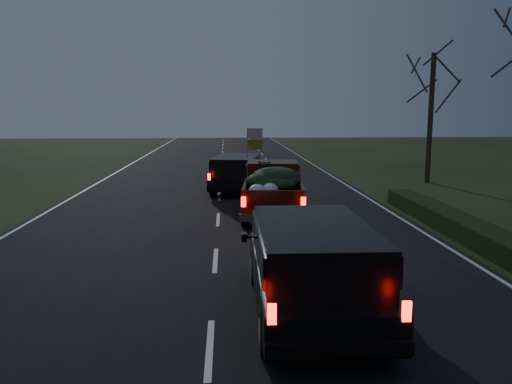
{
  "coord_description": "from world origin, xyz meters",
  "views": [
    {
      "loc": [
        0.3,
        -12.89,
        3.97
      ],
      "look_at": [
        1.29,
        3.36,
        1.3
      ],
      "focal_mm": 35.0,
      "sensor_mm": 36.0,
      "label": 1
    }
  ],
  "objects": [
    {
      "name": "bare_tree_far",
      "position": [
        11.5,
        14.0,
        5.23
      ],
      "size": [
        3.6,
        3.6,
        7.0
      ],
      "color": "black",
      "rests_on": "ground"
    },
    {
      "name": "hedge_row",
      "position": [
        7.8,
        3.0,
        0.3
      ],
      "size": [
        1.0,
        10.0,
        0.6
      ],
      "primitive_type": "cube",
      "color": "black",
      "rests_on": "ground"
    },
    {
      "name": "lead_suv",
      "position": [
        0.83,
        11.45,
        1.08
      ],
      "size": [
        2.79,
        5.23,
        1.43
      ],
      "rotation": [
        0.0,
        0.0,
        -0.15
      ],
      "color": "black",
      "rests_on": "ground"
    },
    {
      "name": "ground",
      "position": [
        0.0,
        0.0,
        0.0
      ],
      "size": [
        120.0,
        120.0,
        0.0
      ],
      "primitive_type": "plane",
      "color": "black",
      "rests_on": "ground"
    },
    {
      "name": "rear_suv",
      "position": [
        1.95,
        -3.71,
        1.14
      ],
      "size": [
        2.44,
        5.26,
        1.51
      ],
      "rotation": [
        0.0,
        0.0,
        -0.01
      ],
      "color": "black",
      "rests_on": "ground"
    },
    {
      "name": "pickup_truck",
      "position": [
        2.1,
        5.91,
        1.1
      ],
      "size": [
        2.63,
        5.79,
        2.95
      ],
      "rotation": [
        0.0,
        0.0,
        -0.09
      ],
      "color": "#3C0F08",
      "rests_on": "ground"
    },
    {
      "name": "road_asphalt",
      "position": [
        0.0,
        0.0,
        0.01
      ],
      "size": [
        14.0,
        120.0,
        0.02
      ],
      "primitive_type": "cube",
      "color": "black",
      "rests_on": "ground"
    }
  ]
}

